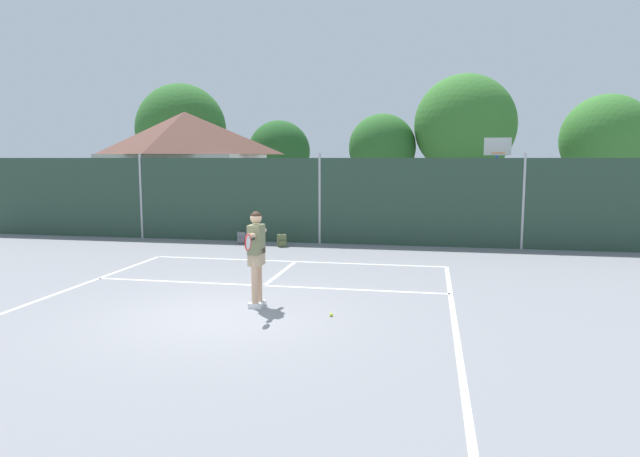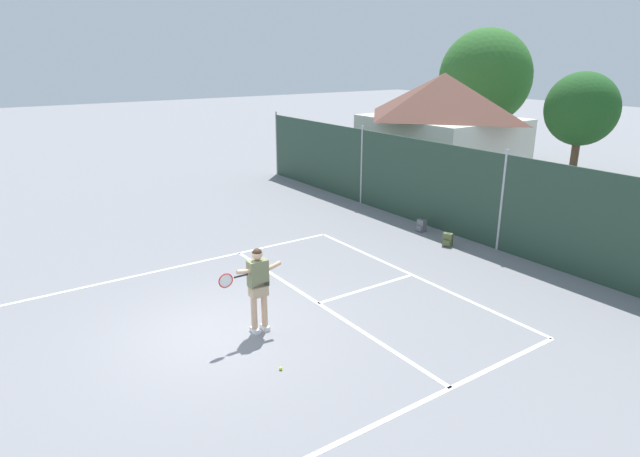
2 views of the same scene
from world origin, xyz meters
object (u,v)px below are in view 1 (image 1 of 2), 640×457
at_px(tennis_ball, 331,315).
at_px(backpack_grey, 242,238).
at_px(backpack_olive, 282,241).
at_px(tennis_player, 256,250).
at_px(basketball_hoop, 496,174).

distance_m(tennis_ball, backpack_grey, 9.18).
height_order(backpack_grey, backpack_olive, same).
distance_m(tennis_ball, backpack_olive, 8.22).
height_order(tennis_ball, backpack_olive, backpack_olive).
bearing_deg(backpack_grey, tennis_player, -69.08).
bearing_deg(backpack_olive, basketball_hoop, 22.46).
relative_size(tennis_ball, backpack_grey, 0.14).
bearing_deg(tennis_ball, backpack_olive, 111.16).
bearing_deg(basketball_hoop, tennis_player, -118.35).
distance_m(basketball_hoop, backpack_grey, 9.01).
relative_size(basketball_hoop, tennis_player, 1.91).
bearing_deg(tennis_player, backpack_olive, 101.20).
distance_m(basketball_hoop, tennis_player, 11.58).
distance_m(basketball_hoop, tennis_ball, 11.47).
relative_size(backpack_grey, backpack_olive, 1.00).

